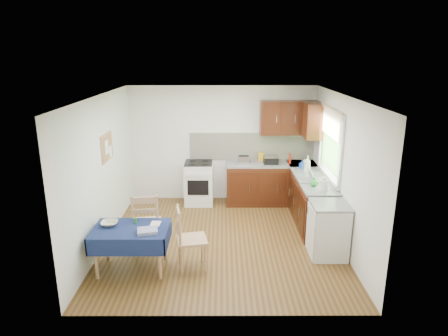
{
  "coord_description": "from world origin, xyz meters",
  "views": [
    {
      "loc": [
        0.02,
        -6.37,
        3.17
      ],
      "look_at": [
        0.04,
        0.3,
        1.23
      ],
      "focal_mm": 32.0,
      "sensor_mm": 36.0,
      "label": 1
    }
  ],
  "objects_px": {
    "dining_table": "(131,235)",
    "dish_rack": "(311,180)",
    "chair_near": "(188,237)",
    "toaster": "(244,160)",
    "sandwich_press": "(271,160)",
    "chair_far": "(146,221)",
    "kettle": "(323,184)"
  },
  "relations": [
    {
      "from": "toaster",
      "to": "sandwich_press",
      "type": "height_order",
      "value": "toaster"
    },
    {
      "from": "dining_table",
      "to": "chair_far",
      "type": "relative_size",
      "value": 1.07
    },
    {
      "from": "chair_far",
      "to": "dish_rack",
      "type": "distance_m",
      "value": 3.04
    },
    {
      "from": "toaster",
      "to": "dish_rack",
      "type": "height_order",
      "value": "dish_rack"
    },
    {
      "from": "chair_far",
      "to": "sandwich_press",
      "type": "height_order",
      "value": "sandwich_press"
    },
    {
      "from": "chair_far",
      "to": "sandwich_press",
      "type": "distance_m",
      "value": 3.18
    },
    {
      "from": "kettle",
      "to": "chair_far",
      "type": "bearing_deg",
      "value": -170.35
    },
    {
      "from": "chair_far",
      "to": "sandwich_press",
      "type": "bearing_deg",
      "value": -143.25
    },
    {
      "from": "chair_far",
      "to": "kettle",
      "type": "relative_size",
      "value": 4.17
    },
    {
      "from": "sandwich_press",
      "to": "chair_far",
      "type": "bearing_deg",
      "value": -112.93
    },
    {
      "from": "dining_table",
      "to": "chair_near",
      "type": "xyz_separation_m",
      "value": [
        0.85,
        0.02,
        -0.05
      ]
    },
    {
      "from": "chair_near",
      "to": "toaster",
      "type": "xyz_separation_m",
      "value": [
        0.95,
        2.68,
        0.47
      ]
    },
    {
      "from": "dining_table",
      "to": "dish_rack",
      "type": "height_order",
      "value": "dish_rack"
    },
    {
      "from": "chair_far",
      "to": "toaster",
      "type": "xyz_separation_m",
      "value": [
        1.67,
        2.18,
        0.44
      ]
    },
    {
      "from": "chair_near",
      "to": "toaster",
      "type": "relative_size",
      "value": 3.98
    },
    {
      "from": "dining_table",
      "to": "kettle",
      "type": "distance_m",
      "value": 3.27
    },
    {
      "from": "chair_far",
      "to": "toaster",
      "type": "height_order",
      "value": "toaster"
    },
    {
      "from": "dining_table",
      "to": "kettle",
      "type": "height_order",
      "value": "kettle"
    },
    {
      "from": "sandwich_press",
      "to": "dish_rack",
      "type": "height_order",
      "value": "dish_rack"
    },
    {
      "from": "sandwich_press",
      "to": "toaster",
      "type": "bearing_deg",
      "value": -155.64
    },
    {
      "from": "dish_rack",
      "to": "sandwich_press",
      "type": "bearing_deg",
      "value": 102.6
    },
    {
      "from": "chair_far",
      "to": "chair_near",
      "type": "distance_m",
      "value": 0.87
    },
    {
      "from": "dining_table",
      "to": "sandwich_press",
      "type": "xyz_separation_m",
      "value": [
        2.38,
        2.72,
        0.42
      ]
    },
    {
      "from": "chair_far",
      "to": "chair_near",
      "type": "xyz_separation_m",
      "value": [
        0.72,
        -0.49,
        -0.03
      ]
    },
    {
      "from": "dining_table",
      "to": "dish_rack",
      "type": "xyz_separation_m",
      "value": [
        2.97,
        1.54,
        0.36
      ]
    },
    {
      "from": "toaster",
      "to": "sandwich_press",
      "type": "xyz_separation_m",
      "value": [
        0.58,
        0.02,
        -0.0
      ]
    },
    {
      "from": "chair_near",
      "to": "sandwich_press",
      "type": "height_order",
      "value": "sandwich_press"
    },
    {
      "from": "dining_table",
      "to": "toaster",
      "type": "xyz_separation_m",
      "value": [
        1.8,
        2.7,
        0.42
      ]
    },
    {
      "from": "chair_far",
      "to": "dish_rack",
      "type": "bearing_deg",
      "value": -167.81
    },
    {
      "from": "dish_rack",
      "to": "toaster",
      "type": "bearing_deg",
      "value": 121.12
    },
    {
      "from": "sandwich_press",
      "to": "dish_rack",
      "type": "distance_m",
      "value": 1.32
    },
    {
      "from": "chair_near",
      "to": "dish_rack",
      "type": "relative_size",
      "value": 2.16
    }
  ]
}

